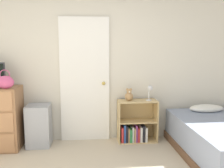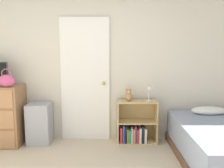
{
  "view_description": "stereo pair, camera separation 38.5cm",
  "coord_description": "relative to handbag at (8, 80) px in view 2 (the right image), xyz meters",
  "views": [
    {
      "loc": [
        -0.01,
        -1.98,
        1.52
      ],
      "look_at": [
        0.35,
        1.82,
        0.96
      ],
      "focal_mm": 40.0,
      "sensor_mm": 36.0,
      "label": 1
    },
    {
      "loc": [
        0.37,
        -2.0,
        1.52
      ],
      "look_at": [
        0.35,
        1.82,
        0.96
      ],
      "focal_mm": 40.0,
      "sensor_mm": 36.0,
      "label": 2
    }
  ],
  "objects": [
    {
      "name": "teddy_bear",
      "position": [
        1.82,
        0.25,
        -0.28
      ],
      "size": [
        0.13,
        0.13,
        0.2
      ],
      "color": "tan",
      "rests_on": "bookshelf"
    },
    {
      "name": "handbag",
      "position": [
        0.0,
        0.0,
        0.0
      ],
      "size": [
        0.24,
        0.1,
        0.28
      ],
      "color": "#C64C7F",
      "rests_on": "dresser"
    },
    {
      "name": "desk_lamp",
      "position": [
        2.15,
        0.21,
        -0.19
      ],
      "size": [
        0.1,
        0.1,
        0.25
      ],
      "color": "silver",
      "rests_on": "bookshelf"
    },
    {
      "name": "storage_bin",
      "position": [
        0.4,
        0.22,
        -0.72
      ],
      "size": [
        0.35,
        0.37,
        0.65
      ],
      "color": "#999EA8",
      "rests_on": "ground_plane"
    },
    {
      "name": "wall_back",
      "position": [
        1.19,
        0.45,
        0.23
      ],
      "size": [
        10.0,
        0.06,
        2.55
      ],
      "color": "beige",
      "rests_on": "ground_plane"
    },
    {
      "name": "bookshelf",
      "position": [
        1.93,
        0.25,
        -0.8
      ],
      "size": [
        0.63,
        0.3,
        0.68
      ],
      "color": "tan",
      "rests_on": "ground_plane"
    },
    {
      "name": "door_closed",
      "position": [
        1.12,
        0.4,
        -0.04
      ],
      "size": [
        0.79,
        0.09,
        2.0
      ],
      "color": "white",
      "rests_on": "ground_plane"
    }
  ]
}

